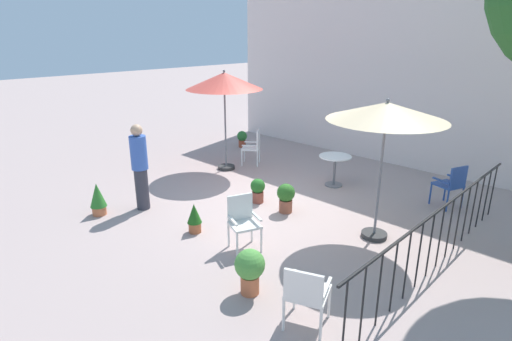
# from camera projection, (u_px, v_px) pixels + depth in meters

# --- Properties ---
(ground_plane) EXTENTS (60.00, 60.00, 0.00)m
(ground_plane) POSITION_uv_depth(u_px,v_px,m) (263.00, 202.00, 8.59)
(ground_plane) COLOR #AB948E
(villa_facade) EXTENTS (9.63, 0.30, 5.08)m
(villa_facade) POSITION_uv_depth(u_px,v_px,m) (380.00, 66.00, 10.84)
(villa_facade) COLOR silver
(villa_facade) RESTS_ON ground
(terrace_railing) EXTENTS (0.03, 5.55, 1.01)m
(terrace_railing) POSITION_uv_depth(u_px,v_px,m) (442.00, 226.00, 6.01)
(terrace_railing) COLOR black
(terrace_railing) RESTS_ON ground
(patio_umbrella_0) EXTENTS (1.90, 1.90, 2.52)m
(patio_umbrella_0) POSITION_uv_depth(u_px,v_px,m) (224.00, 82.00, 9.97)
(patio_umbrella_0) COLOR #2D2D2D
(patio_umbrella_0) RESTS_ON ground
(patio_umbrella_1) EXTENTS (1.90, 1.90, 2.40)m
(patio_umbrella_1) POSITION_uv_depth(u_px,v_px,m) (387.00, 114.00, 6.43)
(patio_umbrella_1) COLOR #2D2D2D
(patio_umbrella_1) RESTS_ON ground
(cafe_table_0) EXTENTS (0.73, 0.73, 0.71)m
(cafe_table_0) POSITION_uv_depth(u_px,v_px,m) (335.00, 165.00, 9.37)
(cafe_table_0) COLOR white
(cafe_table_0) RESTS_ON ground
(patio_chair_0) EXTENTS (0.62, 0.61, 0.95)m
(patio_chair_0) POSITION_uv_depth(u_px,v_px,m) (254.00, 145.00, 10.88)
(patio_chair_0) COLOR white
(patio_chair_0) RESTS_ON ground
(patio_chair_1) EXTENTS (0.56, 0.58, 0.89)m
(patio_chair_1) POSITION_uv_depth(u_px,v_px,m) (243.00, 219.00, 6.62)
(patio_chair_1) COLOR silver
(patio_chair_1) RESTS_ON ground
(patio_chair_2) EXTENTS (0.59, 0.59, 0.90)m
(patio_chair_2) POSITION_uv_depth(u_px,v_px,m) (452.00, 183.00, 8.16)
(patio_chair_2) COLOR #244793
(patio_chair_2) RESTS_ON ground
(patio_chair_3) EXTENTS (0.63, 0.63, 0.85)m
(patio_chair_3) POSITION_uv_depth(u_px,v_px,m) (306.00, 292.00, 4.77)
(patio_chair_3) COLOR white
(patio_chair_3) RESTS_ON ground
(potted_plant_0) EXTENTS (0.30, 0.30, 0.52)m
(potted_plant_0) POSITION_uv_depth(u_px,v_px,m) (258.00, 190.00, 8.49)
(potted_plant_0) COLOR #984A3A
(potted_plant_0) RESTS_ON ground
(potted_plant_1) EXTENTS (0.35, 0.35, 0.59)m
(potted_plant_1) POSITION_uv_depth(u_px,v_px,m) (286.00, 196.00, 8.01)
(potted_plant_1) COLOR brown
(potted_plant_1) RESTS_ON ground
(potted_plant_2) EXTENTS (0.31, 0.31, 0.50)m
(potted_plant_2) POSITION_uv_depth(u_px,v_px,m) (242.00, 138.00, 12.63)
(potted_plant_2) COLOR #A34A32
(potted_plant_2) RESTS_ON ground
(potted_plant_3) EXTENTS (0.41, 0.41, 0.65)m
(potted_plant_3) POSITION_uv_depth(u_px,v_px,m) (250.00, 268.00, 5.47)
(potted_plant_3) COLOR #BC633D
(potted_plant_3) RESTS_ON ground
(potted_plant_4) EXTENTS (0.26, 0.26, 0.54)m
(potted_plant_4) POSITION_uv_depth(u_px,v_px,m) (194.00, 217.00, 7.21)
(potted_plant_4) COLOR #A85A36
(potted_plant_4) RESTS_ON ground
(potted_plant_5) EXTENTS (0.31, 0.31, 0.65)m
(potted_plant_5) POSITION_uv_depth(u_px,v_px,m) (98.00, 198.00, 7.89)
(potted_plant_5) COLOR #CA6E46
(potted_plant_5) RESTS_ON ground
(standing_person) EXTENTS (0.35, 0.35, 1.73)m
(standing_person) POSITION_uv_depth(u_px,v_px,m) (140.00, 166.00, 8.00)
(standing_person) COLOR #33333D
(standing_person) RESTS_ON ground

